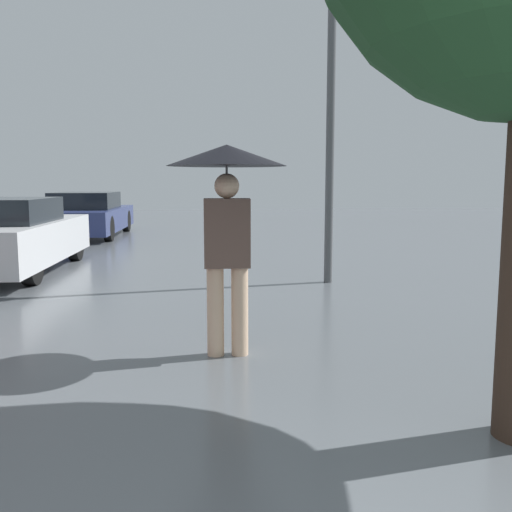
% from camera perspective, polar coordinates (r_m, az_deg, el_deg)
% --- Properties ---
extents(pedestrian, '(1.00, 1.00, 1.78)m').
position_cam_1_polar(pedestrian, '(4.77, -2.94, 6.58)').
color(pedestrian, beige).
rests_on(pedestrian, ground_plane).
extents(parked_car_middle, '(1.80, 4.21, 1.22)m').
position_cam_1_polar(parked_car_middle, '(10.22, -23.85, 1.80)').
color(parked_car_middle, silver).
rests_on(parked_car_middle, ground_plane).
extents(parked_car_farthest, '(1.79, 4.59, 1.20)m').
position_cam_1_polar(parked_car_farthest, '(16.19, -16.47, 3.92)').
color(parked_car_farthest, navy).
rests_on(parked_car_farthest, ground_plane).
extents(street_lamp, '(0.27, 0.27, 4.67)m').
position_cam_1_polar(street_lamp, '(8.51, 7.51, 16.04)').
color(street_lamp, '#515456').
rests_on(street_lamp, ground_plane).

